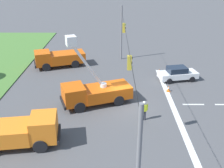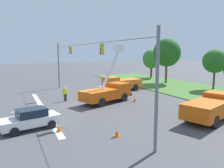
# 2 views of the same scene
# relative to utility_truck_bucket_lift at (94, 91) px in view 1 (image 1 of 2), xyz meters

# --- Properties ---
(ground_plane) EXTENTS (200.00, 200.00, 0.00)m
(ground_plane) POSITION_rel_utility_truck_bucket_lift_xyz_m (-0.08, -2.85, -1.29)
(ground_plane) COLOR #4C4C4F
(lane_markings) EXTENTS (17.60, 15.25, 0.01)m
(lane_markings) POSITION_rel_utility_truck_bucket_lift_xyz_m (-0.08, -8.76, -1.29)
(lane_markings) COLOR silver
(lane_markings) RESTS_ON ground
(signal_gantry) EXTENTS (26.20, 0.33, 7.20)m
(signal_gantry) POSITION_rel_utility_truck_bucket_lift_xyz_m (-0.10, -2.85, 2.96)
(signal_gantry) COLOR slate
(signal_gantry) RESTS_ON ground
(utility_truck_bucket_lift) EXTENTS (4.46, 6.84, 6.60)m
(utility_truck_bucket_lift) POSITION_rel_utility_truck_bucket_lift_xyz_m (0.00, 0.00, 0.00)
(utility_truck_bucket_lift) COLOR #D6560F
(utility_truck_bucket_lift) RESTS_ON ground
(utility_truck_support_near) EXTENTS (3.16, 6.49, 2.21)m
(utility_truck_support_near) POSITION_rel_utility_truck_bucket_lift_xyz_m (-6.18, 4.99, -0.14)
(utility_truck_support_near) COLOR orange
(utility_truck_support_near) RESTS_ON ground
(utility_truck_support_far) EXTENTS (4.33, 6.73, 2.14)m
(utility_truck_support_far) POSITION_rel_utility_truck_bucket_lift_xyz_m (9.93, 5.17, -0.14)
(utility_truck_support_far) COLOR #D6560F
(utility_truck_support_far) RESTS_ON ground
(sedan_white) EXTENTS (2.59, 4.57, 1.56)m
(sedan_white) POSITION_rel_utility_truck_bucket_lift_xyz_m (5.65, -8.99, -0.50)
(sedan_white) COLOR white
(sedan_white) RESTS_ON ground
(road_worker) EXTENTS (0.31, 0.64, 1.77)m
(road_worker) POSITION_rel_utility_truck_bucket_lift_xyz_m (-2.78, -4.33, -0.29)
(road_worker) COLOR #383842
(road_worker) RESTS_ON ground
(traffic_cone_foreground_left) EXTENTS (0.36, 0.36, 0.76)m
(traffic_cone_foreground_left) POSITION_rel_utility_truck_bucket_lift_xyz_m (9.86, -3.79, -0.91)
(traffic_cone_foreground_left) COLOR orange
(traffic_cone_foreground_left) RESTS_ON ground
(traffic_cone_foreground_right) EXTENTS (0.36, 0.36, 0.76)m
(traffic_cone_foreground_right) POSITION_rel_utility_truck_bucket_lift_xyz_m (1.14, 2.96, -0.91)
(traffic_cone_foreground_right) COLOR orange
(traffic_cone_foreground_right) RESTS_ON ground
(traffic_cone_mid_left) EXTENTS (0.36, 0.36, 0.68)m
(traffic_cone_mid_left) POSITION_rel_utility_truck_bucket_lift_xyz_m (2.68, -7.45, -0.96)
(traffic_cone_mid_left) COLOR orange
(traffic_cone_mid_left) RESTS_ON ground
(traffic_cone_mid_right) EXTENTS (0.36, 0.36, 0.78)m
(traffic_cone_mid_right) POSITION_rel_utility_truck_bucket_lift_xyz_m (7.19, -7.19, -0.90)
(traffic_cone_mid_right) COLOR orange
(traffic_cone_mid_right) RESTS_ON ground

